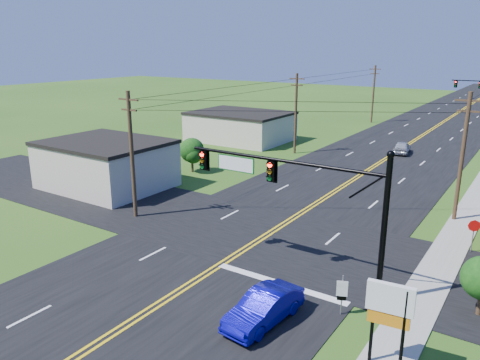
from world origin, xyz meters
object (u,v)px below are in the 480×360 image
Objects in this scene: route_sign at (342,292)px; signal_mast_main at (297,193)px; stop_sign at (474,229)px; blue_car at (264,308)px.

signal_mast_main is at bearing 126.38° from route_sign.
stop_sign is at bearing 50.04° from signal_mast_main.
stop_sign is (6.53, 13.21, 0.76)m from blue_car.
signal_mast_main is at bearing 105.63° from blue_car.
route_sign is 0.97× the size of stop_sign.
route_sign is 11.43m from stop_sign.
signal_mast_main reaches higher than blue_car.
blue_car is at bearing -80.22° from signal_mast_main.
signal_mast_main is 11.84m from stop_sign.
blue_car is 3.63m from route_sign.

